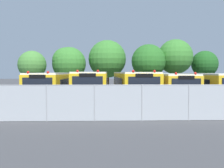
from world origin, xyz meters
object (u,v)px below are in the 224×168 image
school_bus_0 (55,86)px  tree_3 (147,62)px  school_bus_2 (132,86)px  school_bus_3 (168,86)px  tree_2 (107,59)px  tree_5 (205,64)px  traffic_cone (187,112)px  tree_4 (175,56)px  tree_1 (68,63)px  school_bus_4 (206,86)px  tree_0 (32,65)px  school_bus_1 (92,86)px

school_bus_0 → tree_3: tree_3 is taller
school_bus_2 → school_bus_3: 3.08m
tree_2 → tree_5: size_ratio=1.25×
traffic_cone → tree_4: bearing=76.8°
school_bus_0 → tree_1: bearing=-86.8°
school_bus_4 → school_bus_0: bearing=1.1°
tree_0 → tree_4: bearing=3.2°
school_bus_3 → tree_5: size_ratio=2.00×
tree_0 → tree_4: 17.56m
tree_4 → school_bus_4: bearing=-89.6°
tree_2 → tree_4: 8.57m
school_bus_3 → tree_1: tree_1 is taller
school_bus_2 → school_bus_3: size_ratio=1.07×
school_bus_1 → tree_4: tree_4 is taller
tree_0 → traffic_cone: bearing=-50.2°
tree_2 → tree_4: bearing=-8.2°
tree_0 → tree_5: bearing=4.7°
school_bus_1 → tree_0: bearing=-49.1°
tree_2 → school_bus_4: bearing=-52.1°
school_bus_2 → tree_5: size_ratio=2.14×
school_bus_3 → tree_2: (-5.11, 11.23, 2.94)m
school_bus_3 → tree_5: bearing=-123.9°
school_bus_2 → school_bus_0: bearing=-1.2°
school_bus_3 → tree_0: size_ratio=2.08×
school_bus_1 → school_bus_3: (6.53, 0.08, -0.08)m
tree_4 → tree_2: bearing=171.8°
school_bus_0 → traffic_cone: 11.63m
tree_3 → tree_5: bearing=10.6°
school_bus_0 → school_bus_4: 13.16m
school_bus_1 → tree_5: 17.97m
school_bus_0 → school_bus_4: (13.16, 0.25, -0.02)m
school_bus_1 → tree_3: (6.34, 9.43, 2.44)m
tree_5 → school_bus_2: bearing=-134.8°
tree_4 → tree_5: size_ratio=1.25×
school_bus_1 → tree_5: bearing=-141.3°
school_bus_2 → traffic_cone: school_bus_2 is taller
school_bus_1 → tree_2: size_ratio=1.48×
school_bus_4 → traffic_cone: 8.56m
school_bus_4 → tree_4: size_ratio=1.57×
school_bus_1 → tree_1: tree_1 is taller
school_bus_4 → tree_1: 17.15m
school_bus_1 → school_bus_3: size_ratio=0.93×
school_bus_0 → tree_1: 10.80m
school_bus_4 → tree_2: tree_2 is taller
tree_3 → tree_4: size_ratio=0.89×
tree_0 → tree_4: (17.50, 0.99, 1.15)m
school_bus_2 → tree_2: size_ratio=1.71×
school_bus_2 → tree_5: bearing=-136.1°
school_bus_1 → tree_2: (1.42, 11.32, 2.87)m
tree_3 → school_bus_1: bearing=-123.9°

